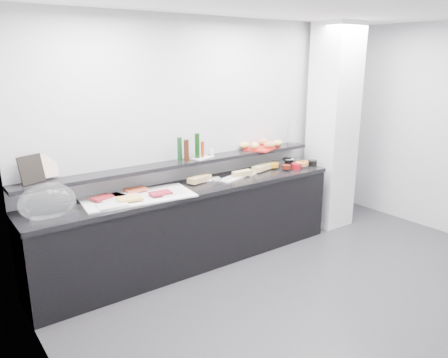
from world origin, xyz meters
TOP-DOWN VIEW (x-y plane):
  - ground at (0.00, 0.00)m, footprint 5.00×5.00m
  - back_wall at (0.00, 2.00)m, footprint 5.00×0.02m
  - column at (1.50, 1.65)m, footprint 0.50×0.50m
  - buffet_cabinet at (-0.70, 1.70)m, footprint 3.60×0.60m
  - counter_top at (-0.70, 1.70)m, footprint 3.62×0.62m
  - wall_shelf at (-0.70, 1.88)m, footprint 3.60×0.25m
  - cloche_base at (-2.16, 1.72)m, footprint 0.46×0.35m
  - cloche_dome at (-2.21, 1.69)m, footprint 0.51×0.34m
  - linen_runner at (-1.35, 1.68)m, footprint 1.15×0.65m
  - platter_meat_a at (-1.60, 1.80)m, footprint 0.33×0.26m
  - food_meat_a at (-1.68, 1.78)m, footprint 0.23×0.18m
  - platter_salmon at (-1.43, 1.83)m, footprint 0.33×0.28m
  - food_salmon at (-1.30, 1.84)m, footprint 0.23×0.15m
  - platter_cheese at (-1.67, 1.55)m, footprint 0.29×0.20m
  - food_cheese at (-1.48, 1.59)m, footprint 0.26×0.19m
  - platter_meat_b at (-1.03, 1.58)m, footprint 0.26×0.18m
  - food_meat_b at (-1.15, 1.57)m, footprint 0.22×0.15m
  - sandwich_plate_left at (-0.44, 1.81)m, footprint 0.37×0.23m
  - sandwich_food_left at (-0.55, 1.78)m, footprint 0.31×0.18m
  - tongs_left at (-0.43, 1.72)m, footprint 0.16×0.04m
  - sandwich_plate_mid at (-0.16, 1.69)m, footprint 0.39×0.25m
  - sandwich_food_mid at (-0.01, 1.68)m, footprint 0.24×0.10m
  - tongs_mid at (-0.26, 1.64)m, footprint 0.16×0.03m
  - sandwich_plate_right at (0.20, 1.77)m, footprint 0.37×0.28m
  - sandwich_food_right at (0.36, 1.76)m, footprint 0.31×0.18m
  - tongs_right at (0.20, 1.71)m, footprint 0.15×0.06m
  - bowl_glass_fruit at (0.67, 1.80)m, footprint 0.20×0.20m
  - fill_glass_fruit at (0.56, 1.77)m, footprint 0.15×0.15m
  - bowl_black_jam at (0.86, 1.82)m, footprint 0.15×0.15m
  - fill_black_jam at (0.88, 1.86)m, footprint 0.15×0.15m
  - bowl_glass_cream at (0.97, 1.80)m, footprint 0.19×0.19m
  - fill_glass_cream at (0.88, 1.83)m, footprint 0.16×0.16m
  - bowl_red_jam at (0.78, 1.58)m, footprint 0.14×0.14m
  - fill_red_jam at (0.62, 1.60)m, footprint 0.11×0.11m
  - bowl_glass_salmon at (0.89, 1.57)m, footprint 0.16×0.16m
  - fill_glass_salmon at (0.87, 1.60)m, footprint 0.15×0.15m
  - bowl_black_fruit at (1.07, 1.59)m, footprint 0.14×0.14m
  - fill_black_fruit at (0.94, 1.61)m, footprint 0.14×0.14m
  - framed_print at (-2.26, 1.93)m, footprint 0.24×0.15m
  - print_art at (-2.10, 1.98)m, footprint 0.19×0.09m
  - condiment_tray at (-0.45, 1.88)m, footprint 0.28×0.21m
  - bottle_green_a at (-0.74, 1.87)m, footprint 0.06×0.06m
  - bottle_brown at (-0.70, 1.81)m, footprint 0.06×0.06m
  - bottle_green_b at (-0.51, 1.88)m, footprint 0.06×0.06m
  - bottle_hot at (-0.44, 1.88)m, footprint 0.04×0.04m
  - shaker_salt at (-0.32, 1.85)m, footprint 0.03×0.03m
  - shaker_pepper at (-0.30, 1.90)m, footprint 0.05×0.05m
  - bread_tray at (0.47, 1.89)m, footprint 0.54×0.47m
  - bread_roll_nw at (0.23, 1.94)m, footprint 0.16×0.12m
  - bread_roll_ne at (0.57, 1.98)m, footprint 0.14×0.10m
  - bread_roll_sw at (0.31, 1.85)m, footprint 0.15×0.13m
  - bread_roll_s at (0.50, 1.79)m, footprint 0.17×0.14m
  - bread_roll_se at (0.65, 1.81)m, footprint 0.18×0.14m
  - bread_roll_midw at (0.34, 1.89)m, footprint 0.15×0.12m
  - carafe at (0.95, 1.86)m, footprint 0.14×0.14m

SIDE VIEW (x-z plane):
  - ground at x=0.00m, z-range 0.00..0.00m
  - buffet_cabinet at x=-0.70m, z-range 0.00..0.85m
  - counter_top at x=-0.70m, z-range 0.85..0.90m
  - linen_runner at x=-1.35m, z-range 0.90..0.91m
  - sandwich_plate_left at x=-0.44m, z-range 0.90..0.91m
  - sandwich_plate_mid at x=-0.16m, z-range 0.90..0.91m
  - sandwich_plate_right at x=0.20m, z-range 0.90..0.91m
  - tongs_left at x=-0.43m, z-range 0.91..0.92m
  - tongs_mid at x=-0.26m, z-range 0.92..0.92m
  - tongs_right at x=0.20m, z-range 0.91..0.92m
  - cloche_base at x=-2.16m, z-range 0.90..0.94m
  - platter_meat_a at x=-1.60m, z-range 0.92..0.93m
  - platter_salmon at x=-1.43m, z-range 0.92..0.93m
  - platter_cheese at x=-1.67m, z-range 0.92..0.93m
  - platter_meat_b at x=-1.03m, z-range 0.92..0.93m
  - bowl_glass_fruit at x=0.67m, z-range 0.90..0.97m
  - bowl_black_jam at x=0.86m, z-range 0.90..0.97m
  - bowl_glass_cream at x=0.97m, z-range 0.90..0.97m
  - bowl_red_jam at x=0.78m, z-range 0.90..0.97m
  - bowl_glass_salmon at x=0.89m, z-range 0.90..0.97m
  - bowl_black_fruit at x=1.07m, z-range 0.90..0.97m
  - food_meat_a at x=-1.68m, z-range 0.93..0.95m
  - food_salmon at x=-1.30m, z-range 0.93..0.95m
  - food_cheese at x=-1.48m, z-range 0.93..0.95m
  - food_meat_b at x=-1.15m, z-range 0.93..0.95m
  - sandwich_food_left at x=-0.55m, z-range 0.91..0.97m
  - sandwich_food_mid at x=-0.01m, z-range 0.91..0.97m
  - sandwich_food_right at x=0.36m, z-range 0.91..0.97m
  - fill_glass_fruit at x=0.56m, z-range 0.92..0.97m
  - fill_black_jam at x=0.88m, z-range 0.92..0.97m
  - fill_glass_cream at x=0.88m, z-range 0.92..0.97m
  - fill_red_jam at x=0.62m, z-range 0.92..0.97m
  - fill_glass_salmon at x=0.87m, z-range 0.92..0.97m
  - fill_black_fruit at x=0.94m, z-range 0.92..0.97m
  - cloche_dome at x=-2.21m, z-range 0.86..1.20m
  - wall_shelf at x=-0.70m, z-range 1.11..1.15m
  - condiment_tray at x=-0.45m, z-range 1.15..1.16m
  - bread_tray at x=0.47m, z-range 1.15..1.17m
  - shaker_salt at x=-0.32m, z-range 1.16..1.23m
  - shaker_pepper at x=-0.30m, z-range 1.16..1.23m
  - bread_roll_nw at x=0.23m, z-range 1.17..1.25m
  - bread_roll_ne at x=0.57m, z-range 1.17..1.25m
  - bread_roll_sw at x=0.31m, z-range 1.17..1.25m
  - bread_roll_s at x=0.50m, z-range 1.17..1.25m
  - bread_roll_se at x=0.65m, z-range 1.17..1.25m
  - bread_roll_midw at x=0.34m, z-range 1.17..1.25m
  - bottle_hot at x=-0.44m, z-range 1.16..1.34m
  - framed_print at x=-2.26m, z-range 1.15..1.41m
  - print_art at x=-2.10m, z-range 1.17..1.39m
  - bottle_brown at x=-0.70m, z-range 1.16..1.40m
  - bottle_green_a at x=-0.74m, z-range 1.16..1.42m
  - carafe at x=0.95m, z-range 1.15..1.45m
  - bottle_green_b at x=-0.51m, z-range 1.16..1.44m
  - back_wall at x=0.00m, z-range 0.00..2.70m
  - column at x=1.50m, z-range 0.00..2.70m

